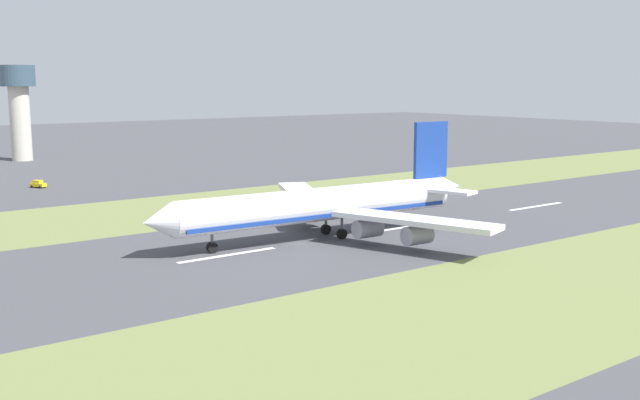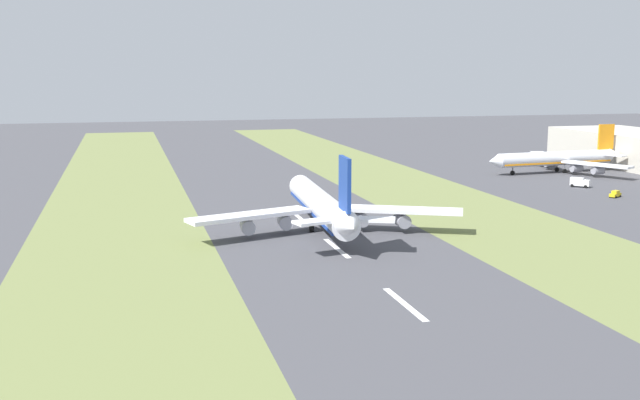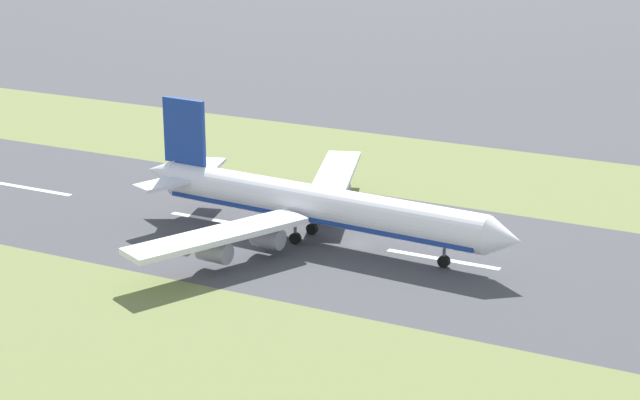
{
  "view_description": "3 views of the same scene",
  "coord_description": "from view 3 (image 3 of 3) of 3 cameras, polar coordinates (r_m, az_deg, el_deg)",
  "views": [
    {
      "loc": [
        -104.3,
        73.6,
        28.1
      ],
      "look_at": [
        1.58,
        -5.64,
        7.0
      ],
      "focal_mm": 42.0,
      "sensor_mm": 36.0,
      "label": 1
    },
    {
      "loc": [
        -42.84,
        -174.68,
        37.17
      ],
      "look_at": [
        1.58,
        -5.64,
        7.0
      ],
      "focal_mm": 42.0,
      "sensor_mm": 36.0,
      "label": 2
    },
    {
      "loc": [
        143.4,
        65.2,
        58.69
      ],
      "look_at": [
        1.58,
        -5.64,
        7.0
      ],
      "focal_mm": 60.0,
      "sensor_mm": 36.0,
      "label": 3
    }
  ],
  "objects": [
    {
      "name": "centreline_dash_far",
      "position": [
        163.07,
        6.56,
        -3.16
      ],
      "size": [
        1.2,
        18.0,
        0.01
      ],
      "primitive_type": "cube",
      "color": "silver",
      "rests_on": "ground"
    },
    {
      "name": "airplane_main_jet",
      "position": [
        167.96,
        -0.56,
        -0.22
      ],
      "size": [
        64.01,
        67.21,
        20.2
      ],
      "color": "white",
      "rests_on": "ground"
    },
    {
      "name": "grass_median_east",
      "position": [
        131.82,
        -6.32,
        -8.5
      ],
      "size": [
        40.0,
        600.0,
        0.01
      ],
      "primitive_type": "cube",
      "color": "olive",
      "rests_on": "ground"
    },
    {
      "name": "centreline_dash_mid",
      "position": [
        179.61,
        -5.49,
        -1.1
      ],
      "size": [
        1.2,
        18.0,
        0.01
      ],
      "primitive_type": "cube",
      "color": "silver",
      "rests_on": "ground"
    },
    {
      "name": "ground_plane",
      "position": [
        168.1,
        1.96,
        -2.39
      ],
      "size": [
        800.0,
        800.0,
        0.0
      ],
      "primitive_type": "plane",
      "color": "#424247"
    },
    {
      "name": "centreline_dash_near",
      "position": [
        202.8,
        -15.14,
        0.59
      ],
      "size": [
        1.2,
        18.0,
        0.01
      ],
      "primitive_type": "cube",
      "color": "silver",
      "rests_on": "ground"
    },
    {
      "name": "grass_median_west",
      "position": [
        207.82,
        7.15,
        1.51
      ],
      "size": [
        40.0,
        600.0,
        0.01
      ],
      "primitive_type": "cube",
      "color": "olive",
      "rests_on": "ground"
    }
  ]
}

